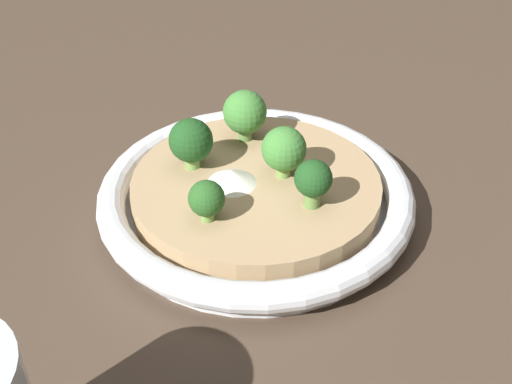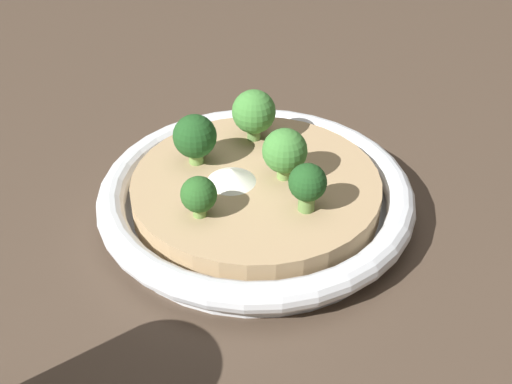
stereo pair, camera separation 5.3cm
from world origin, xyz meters
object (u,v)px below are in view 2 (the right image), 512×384
at_px(broccoli_front, 286,154).
at_px(broccoli_front_right, 254,112).
at_px(risotto_bowl, 256,195).
at_px(broccoli_back_right, 195,137).
at_px(broccoli_back, 199,195).
at_px(broccoli_front_left, 307,184).

bearing_deg(broccoli_front, broccoli_front_right, 13.91).
distance_m(risotto_bowl, broccoli_back_right, 0.07).
bearing_deg(broccoli_front_right, risotto_bowl, 174.00).
bearing_deg(broccoli_back_right, risotto_bowl, -124.12).
relative_size(risotto_bowl, broccoli_front_right, 5.63).
height_order(broccoli_front, broccoli_back_right, same).
bearing_deg(risotto_bowl, broccoli_back_right, 55.88).
height_order(broccoli_front, broccoli_back, broccoli_front).
height_order(broccoli_front_left, broccoli_back_right, broccoli_back_right).
distance_m(risotto_bowl, broccoli_front, 0.05).
bearing_deg(broccoli_front, broccoli_front_left, -166.64).
xyz_separation_m(risotto_bowl, broccoli_front_right, (0.06, -0.01, 0.04)).
bearing_deg(risotto_bowl, broccoli_front_right, -6.00).
xyz_separation_m(risotto_bowl, broccoli_back, (-0.04, 0.05, 0.04)).
distance_m(broccoli_front, broccoli_back, 0.08).
distance_m(broccoli_front_right, broccoli_front_left, 0.11).
distance_m(risotto_bowl, broccoli_front_right, 0.08).
xyz_separation_m(broccoli_front_right, broccoli_front_left, (-0.11, -0.03, -0.00)).
xyz_separation_m(broccoli_front_left, broccoli_back, (0.00, 0.08, -0.00)).
relative_size(broccoli_front, broccoli_back, 1.32).
distance_m(risotto_bowl, broccoli_back, 0.07).
bearing_deg(broccoli_front, risotto_bowl, 80.37).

